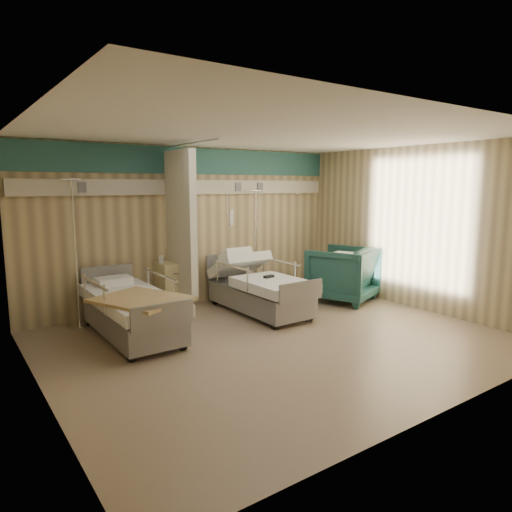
# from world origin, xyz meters

# --- Properties ---
(ground) EXTENTS (6.00, 5.00, 0.00)m
(ground) POSITION_xyz_m (0.00, 0.00, 0.00)
(ground) COLOR gray
(ground) RESTS_ON ground
(room_walls) EXTENTS (6.04, 5.04, 2.82)m
(room_walls) POSITION_xyz_m (-0.03, 0.25, 1.86)
(room_walls) COLOR #C9B483
(room_walls) RESTS_ON ground
(bed_right) EXTENTS (1.00, 2.16, 0.63)m
(bed_right) POSITION_xyz_m (0.60, 1.30, 0.32)
(bed_right) COLOR white
(bed_right) RESTS_ON ground
(bed_left) EXTENTS (1.00, 2.16, 0.63)m
(bed_left) POSITION_xyz_m (-1.60, 1.30, 0.32)
(bed_left) COLOR white
(bed_left) RESTS_ON ground
(bedside_cabinet) EXTENTS (0.50, 0.48, 0.85)m
(bedside_cabinet) POSITION_xyz_m (-0.55, 2.20, 0.42)
(bedside_cabinet) COLOR beige
(bedside_cabinet) RESTS_ON ground
(visitor_armchair) EXTENTS (1.41, 1.43, 1.01)m
(visitor_armchair) POSITION_xyz_m (2.33, 1.07, 0.51)
(visitor_armchair) COLOR #1D4A46
(visitor_armchair) RESTS_ON ground
(waffle_blanket) EXTENTS (0.71, 0.67, 0.07)m
(waffle_blanket) POSITION_xyz_m (2.31, 1.01, 1.04)
(waffle_blanket) COLOR white
(waffle_blanket) RESTS_ON visitor_armchair
(iv_stand_right) EXTENTS (0.37, 0.37, 2.05)m
(iv_stand_right) POSITION_xyz_m (1.21, 2.28, 0.42)
(iv_stand_right) COLOR silver
(iv_stand_right) RESTS_ON ground
(iv_stand_left) EXTENTS (0.40, 0.40, 2.24)m
(iv_stand_left) POSITION_xyz_m (-2.08, 2.28, 0.46)
(iv_stand_left) COLOR silver
(iv_stand_left) RESTS_ON ground
(call_remote) EXTENTS (0.19, 0.11, 0.04)m
(call_remote) POSITION_xyz_m (0.64, 1.09, 0.65)
(call_remote) COLOR black
(call_remote) RESTS_ON bed_right
(tan_blanket) EXTENTS (1.30, 1.43, 0.04)m
(tan_blanket) POSITION_xyz_m (-1.63, 0.84, 0.65)
(tan_blanket) COLOR tan
(tan_blanket) RESTS_ON bed_left
(toiletry_bag) EXTENTS (0.24, 0.18, 0.12)m
(toiletry_bag) POSITION_xyz_m (-0.43, 2.23, 0.91)
(toiletry_bag) COLOR black
(toiletry_bag) RESTS_ON bedside_cabinet
(white_cup) EXTENTS (0.10, 0.10, 0.12)m
(white_cup) POSITION_xyz_m (-0.73, 2.25, 0.91)
(white_cup) COLOR white
(white_cup) RESTS_ON bedside_cabinet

